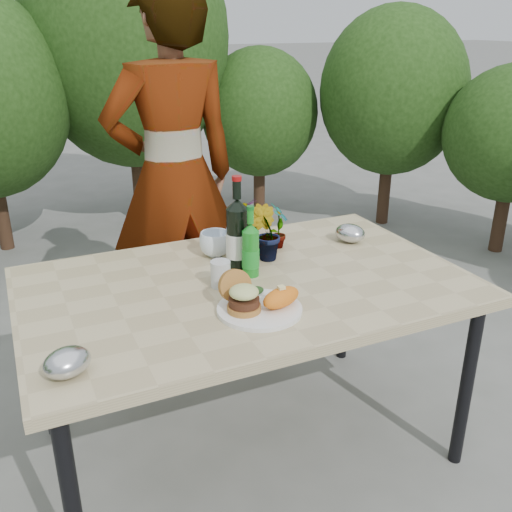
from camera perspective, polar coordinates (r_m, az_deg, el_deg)
name	(u,v)px	position (r m, az deg, el deg)	size (l,w,h in m)	color
ground	(248,445)	(2.49, -0.80, -18.37)	(80.00, 80.00, 0.00)	#61625D
patio_table	(247,295)	(2.10, -0.91, -3.96)	(1.60, 1.00, 0.75)	tan
shrub_hedge	(116,103)	(3.59, -13.87, 14.66)	(6.85, 5.20, 2.53)	#382316
dinner_plate	(260,309)	(1.87, 0.36, -5.36)	(0.28, 0.28, 0.01)	white
burger_stack	(242,296)	(1.84, -1.45, -3.98)	(0.11, 0.16, 0.11)	#B7722D
sweet_potato	(281,297)	(1.86, 2.53, -4.16)	(0.15, 0.08, 0.06)	orange
grilled_veg	(253,292)	(1.94, -0.33, -3.57)	(0.08, 0.05, 0.03)	olive
wine_bottle	(237,235)	(2.14, -1.87, 2.07)	(0.09, 0.09, 0.36)	black
sparkling_water	(251,251)	(2.09, -0.55, 0.54)	(0.07, 0.07, 0.27)	#167C1D
plastic_cup	(221,274)	(2.03, -3.56, -1.80)	(0.07, 0.07, 0.10)	silver
seedling_left	(279,226)	(2.35, 2.30, 3.04)	(0.10, 0.07, 0.19)	#1F581E
seedling_mid	(265,233)	(2.23, 0.93, 2.31)	(0.12, 0.10, 0.22)	#2A5E20
seedling_right	(247,222)	(2.38, -0.95, 3.39)	(0.11, 0.11, 0.20)	#1F531C
blue_bowl	(215,244)	(2.29, -4.10, 1.21)	(0.13, 0.13, 0.10)	white
foil_packet_left	(67,362)	(1.62, -18.37, -10.05)	(0.13, 0.11, 0.08)	#B7B9BE
foil_packet_right	(350,233)	(2.47, 9.39, 2.27)	(0.13, 0.11, 0.08)	#BABCC2
person	(174,177)	(2.84, -8.24, 7.79)	(0.67, 0.44, 1.84)	#8A5C45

